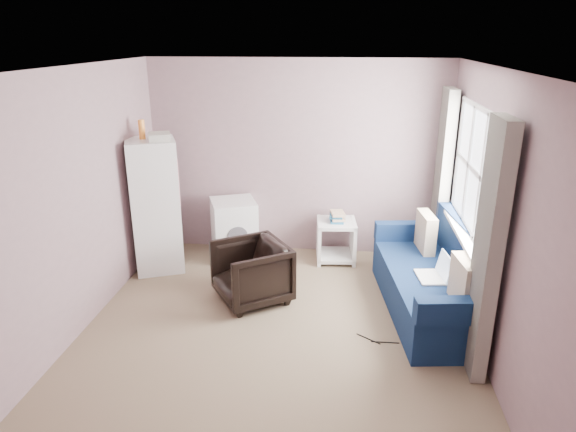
{
  "coord_description": "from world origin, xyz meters",
  "views": [
    {
      "loc": [
        0.61,
        -4.33,
        2.76
      ],
      "look_at": [
        0.05,
        0.6,
        1.0
      ],
      "focal_mm": 32.0,
      "sensor_mm": 36.0,
      "label": 1
    }
  ],
  "objects_px": {
    "side_table": "(336,238)",
    "sofa": "(440,282)",
    "armchair": "(251,270)",
    "fridge": "(156,205)",
    "washing_machine": "(234,228)"
  },
  "relations": [
    {
      "from": "side_table",
      "to": "sofa",
      "type": "bearing_deg",
      "value": -46.76
    },
    {
      "from": "armchair",
      "to": "fridge",
      "type": "distance_m",
      "value": 1.54
    },
    {
      "from": "armchair",
      "to": "sofa",
      "type": "height_order",
      "value": "sofa"
    },
    {
      "from": "armchair",
      "to": "sofa",
      "type": "distance_m",
      "value": 1.99
    },
    {
      "from": "armchair",
      "to": "washing_machine",
      "type": "bearing_deg",
      "value": 167.53
    },
    {
      "from": "fridge",
      "to": "sofa",
      "type": "xyz_separation_m",
      "value": [
        3.28,
        -0.71,
        -0.49
      ]
    },
    {
      "from": "washing_machine",
      "to": "fridge",
      "type": "bearing_deg",
      "value": -174.8
    },
    {
      "from": "washing_machine",
      "to": "side_table",
      "type": "bearing_deg",
      "value": -19.55
    },
    {
      "from": "washing_machine",
      "to": "sofa",
      "type": "height_order",
      "value": "sofa"
    },
    {
      "from": "fridge",
      "to": "washing_machine",
      "type": "relative_size",
      "value": 2.4
    },
    {
      "from": "fridge",
      "to": "sofa",
      "type": "distance_m",
      "value": 3.39
    },
    {
      "from": "side_table",
      "to": "washing_machine",
      "type": "bearing_deg",
      "value": -178.3
    },
    {
      "from": "sofa",
      "to": "washing_machine",
      "type": "bearing_deg",
      "value": 147.29
    },
    {
      "from": "armchair",
      "to": "side_table",
      "type": "relative_size",
      "value": 1.11
    },
    {
      "from": "side_table",
      "to": "sofa",
      "type": "height_order",
      "value": "sofa"
    }
  ]
}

